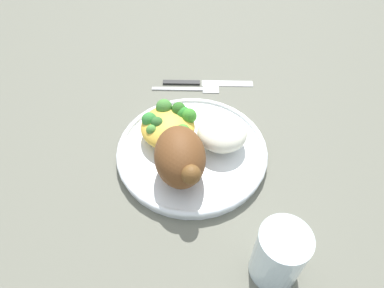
{
  "coord_description": "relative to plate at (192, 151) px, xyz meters",
  "views": [
    {
      "loc": [
        0.38,
        -0.04,
        0.48
      ],
      "look_at": [
        0.0,
        0.0,
        0.03
      ],
      "focal_mm": 32.03,
      "sensor_mm": 36.0,
      "label": 1
    }
  ],
  "objects": [
    {
      "name": "knife",
      "position": [
        -0.2,
        0.04,
        -0.01
      ],
      "size": [
        0.04,
        0.19,
        0.01
      ],
      "color": "black",
      "rests_on": "ground_plane"
    },
    {
      "name": "roasted_chicken",
      "position": [
        0.05,
        -0.02,
        0.05
      ],
      "size": [
        0.12,
        0.08,
        0.08
      ],
      "color": "brown",
      "rests_on": "plate"
    },
    {
      "name": "mac_cheese_with_broccoli",
      "position": [
        -0.04,
        -0.04,
        0.03
      ],
      "size": [
        0.1,
        0.1,
        0.05
      ],
      "color": "gold",
      "rests_on": "plate"
    },
    {
      "name": "plate",
      "position": [
        0.0,
        0.0,
        0.0
      ],
      "size": [
        0.26,
        0.26,
        0.02
      ],
      "color": "silver",
      "rests_on": "ground_plane"
    },
    {
      "name": "water_glass",
      "position": [
        0.22,
        0.09,
        0.04
      ],
      "size": [
        0.07,
        0.07,
        0.1
      ],
      "primitive_type": "cylinder",
      "color": "silver",
      "rests_on": "ground_plane"
    },
    {
      "name": "ground_plane",
      "position": [
        0.0,
        0.0,
        -0.01
      ],
      "size": [
        2.0,
        2.0,
        0.0
      ],
      "primitive_type": "plane",
      "color": "#626356"
    },
    {
      "name": "rice_pile",
      "position": [
        -0.01,
        0.05,
        0.03
      ],
      "size": [
        0.08,
        0.09,
        0.04
      ],
      "primitive_type": "ellipsoid",
      "color": "white",
      "rests_on": "plate"
    },
    {
      "name": "fork",
      "position": [
        -0.18,
        0.02,
        -0.01
      ],
      "size": [
        0.03,
        0.14,
        0.01
      ],
      "color": "#B2B2B7",
      "rests_on": "ground_plane"
    }
  ]
}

